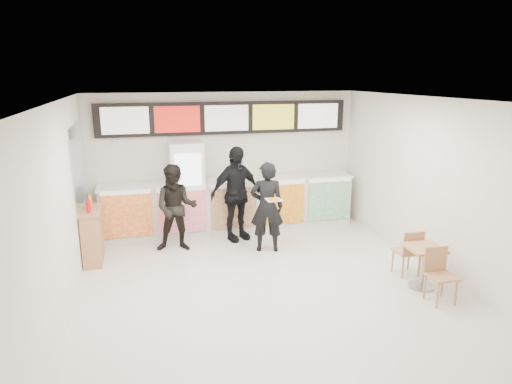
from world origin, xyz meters
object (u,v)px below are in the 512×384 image
object	(u,v)px
service_counter	(230,205)
drinks_fridge	(187,188)
condiment_ledge	(92,235)
customer_left	(176,208)
cafe_table	(423,259)
customer_main	(267,207)
customer_mid	(236,194)

from	to	relation	value
service_counter	drinks_fridge	size ratio (longest dim) A/B	2.78
condiment_ledge	customer_left	bearing A→B (deg)	6.42
customer_left	cafe_table	size ratio (longest dim) A/B	1.19
customer_left	service_counter	bearing A→B (deg)	46.71
drinks_fridge	customer_main	bearing A→B (deg)	-46.46
drinks_fridge	customer_mid	world-z (taller)	drinks_fridge
cafe_table	customer_mid	bearing A→B (deg)	132.69
drinks_fridge	cafe_table	xyz separation A→B (m)	(3.34, -3.64, -0.52)
customer_mid	condiment_ledge	world-z (taller)	customer_mid
customer_mid	condiment_ledge	xyz separation A→B (m)	(-2.80, -0.47, -0.47)
service_counter	drinks_fridge	xyz separation A→B (m)	(-0.93, 0.02, 0.43)
customer_mid	condiment_ledge	size ratio (longest dim) A/B	1.65
service_counter	cafe_table	size ratio (longest dim) A/B	3.86
drinks_fridge	cafe_table	size ratio (longest dim) A/B	1.39
customer_main	cafe_table	xyz separation A→B (m)	(1.98, -2.21, -0.40)
drinks_fridge	cafe_table	bearing A→B (deg)	-47.50
service_counter	customer_main	size ratio (longest dim) A/B	3.13
service_counter	customer_left	world-z (taller)	customer_left
service_counter	drinks_fridge	distance (m)	1.03
cafe_table	condiment_ledge	distance (m)	5.80
drinks_fridge	cafe_table	distance (m)	4.97
customer_left	condiment_ledge	world-z (taller)	customer_left
customer_left	drinks_fridge	bearing A→B (deg)	81.19
customer_main	condiment_ledge	world-z (taller)	customer_main
service_counter	customer_left	bearing A→B (deg)	-143.56
service_counter	cafe_table	bearing A→B (deg)	-56.48
customer_mid	condiment_ledge	bearing A→B (deg)	169.74
customer_left	customer_mid	size ratio (longest dim) A/B	0.87
customer_mid	cafe_table	xyz separation A→B (m)	(2.42, -2.98, -0.50)
service_counter	customer_main	bearing A→B (deg)	-73.28
cafe_table	condiment_ledge	bearing A→B (deg)	157.93
drinks_fridge	condiment_ledge	distance (m)	2.25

